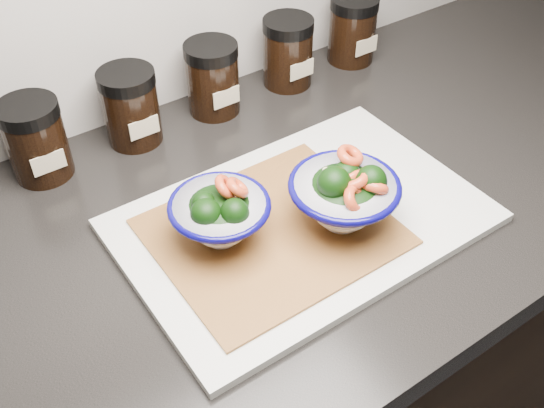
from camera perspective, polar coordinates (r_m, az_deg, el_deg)
cabinet at (r=1.23m, az=2.80°, el=-15.33°), size 3.43×0.58×0.86m
countertop at (r=0.88m, az=3.77°, el=0.52°), size 3.50×0.60×0.04m
cutting_board at (r=0.81m, az=2.71°, el=-1.48°), size 0.45×0.30×0.01m
bamboo_mat at (r=0.78m, az=0.00°, el=-2.49°), size 0.28×0.24×0.00m
bowl_left at (r=0.75m, az=-4.68°, el=-0.96°), size 0.12×0.12×0.09m
bowl_right at (r=0.77m, az=6.54°, el=0.77°), size 0.14×0.14×0.10m
spice_jar_a at (r=0.91m, az=-20.40°, el=5.40°), size 0.08×0.08×0.11m
spice_jar_b at (r=0.94m, az=-12.54°, el=8.50°), size 0.08×0.08×0.11m
spice_jar_c at (r=0.99m, az=-5.34°, el=11.16°), size 0.08×0.08×0.11m
spice_jar_d at (r=1.06m, az=1.43°, el=13.46°), size 0.08×0.08×0.11m
spice_jar_e at (r=1.13m, az=7.22°, el=15.26°), size 0.08×0.08×0.11m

